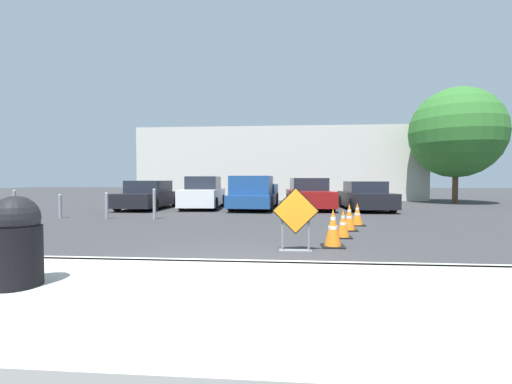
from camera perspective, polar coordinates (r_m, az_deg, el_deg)
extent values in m
plane|color=#333335|center=(15.41, 1.44, -3.25)|extent=(96.00, 96.00, 0.00)
cube|color=#ADAAA3|center=(4.05, -8.30, -17.43)|extent=(30.04, 3.19, 0.14)
cube|color=#ADAAA3|center=(5.55, -4.52, -12.03)|extent=(30.04, 0.20, 0.14)
cube|color=black|center=(6.80, 6.62, -3.13)|extent=(0.92, 0.02, 0.92)
cube|color=orange|center=(6.78, 6.63, -3.14)|extent=(0.87, 0.02, 0.87)
cube|color=slate|center=(6.96, 6.58, -9.65)|extent=(0.64, 0.20, 0.02)
cube|color=slate|center=(6.88, 4.41, -6.44)|extent=(0.04, 0.04, 0.81)
cube|color=slate|center=(6.90, 8.78, -6.44)|extent=(0.04, 0.04, 0.81)
cube|color=black|center=(7.51, 12.69, -8.80)|extent=(0.47, 0.47, 0.03)
cone|color=orange|center=(7.44, 12.71, -5.70)|extent=(0.35, 0.35, 0.79)
cylinder|color=white|center=(7.42, 12.72, -4.37)|extent=(0.11, 0.11, 0.07)
cylinder|color=white|center=(7.44, 12.71, -5.82)|extent=(0.19, 0.19, 0.07)
cube|color=black|center=(8.70, 14.28, -7.31)|extent=(0.41, 0.41, 0.03)
cone|color=orange|center=(8.65, 14.31, -5.03)|extent=(0.31, 0.31, 0.67)
cylinder|color=white|center=(8.63, 14.31, -4.07)|extent=(0.10, 0.10, 0.06)
cylinder|color=white|center=(8.65, 14.30, -5.12)|extent=(0.17, 0.17, 0.06)
cube|color=black|center=(9.95, 15.26, -6.15)|extent=(0.43, 0.43, 0.03)
cone|color=orange|center=(9.90, 15.28, -3.97)|extent=(0.32, 0.32, 0.73)
cylinder|color=white|center=(9.88, 15.29, -3.05)|extent=(0.10, 0.10, 0.07)
cylinder|color=white|center=(9.90, 15.28, -4.06)|extent=(0.18, 0.18, 0.07)
cube|color=black|center=(11.13, 16.51, -5.30)|extent=(0.46, 0.46, 0.03)
cone|color=orange|center=(11.09, 16.52, -3.49)|extent=(0.34, 0.34, 0.67)
cylinder|color=white|center=(11.08, 16.53, -2.73)|extent=(0.11, 0.11, 0.06)
cylinder|color=white|center=(11.09, 16.52, -3.56)|extent=(0.19, 0.19, 0.06)
cube|color=black|center=(17.59, -17.53, -1.09)|extent=(2.00, 4.44, 0.63)
cube|color=#1E232D|center=(17.67, -17.41, 0.88)|extent=(1.71, 2.06, 0.58)
cylinder|color=black|center=(16.01, -16.62, -2.01)|extent=(0.22, 0.63, 0.63)
cylinder|color=black|center=(16.76, -22.12, -1.90)|extent=(0.22, 0.63, 0.63)
cylinder|color=black|center=(18.55, -13.37, -1.44)|extent=(0.22, 0.63, 0.63)
cylinder|color=black|center=(19.20, -18.28, -1.37)|extent=(0.22, 0.63, 0.63)
cube|color=white|center=(17.33, -8.77, -0.81)|extent=(1.96, 4.46, 0.79)
cube|color=#1E232D|center=(17.42, -8.72, 1.54)|extent=(1.62, 2.10, 0.63)
cylinder|color=black|center=(15.89, -6.83, -1.97)|extent=(0.24, 0.63, 0.62)
cylinder|color=black|center=(16.19, -12.33, -1.93)|extent=(0.24, 0.63, 0.62)
cylinder|color=black|center=(18.57, -5.66, -1.39)|extent=(0.24, 0.63, 0.62)
cylinder|color=black|center=(18.82, -10.40, -1.37)|extent=(0.24, 0.63, 0.62)
cube|color=navy|center=(16.89, -0.12, -1.17)|extent=(2.21, 5.32, 0.55)
cube|color=navy|center=(15.70, -0.71, 1.14)|extent=(1.88, 2.18, 0.85)
cube|color=navy|center=(19.10, 0.80, 0.70)|extent=(1.83, 0.20, 0.45)
cube|color=navy|center=(17.81, 3.25, 0.60)|extent=(0.24, 2.51, 0.45)
cube|color=navy|center=(18.05, -2.54, 0.62)|extent=(0.24, 2.51, 0.45)
cylinder|color=black|center=(15.24, 2.38, -1.95)|extent=(0.28, 0.73, 0.72)
cylinder|color=black|center=(15.51, -4.16, -1.88)|extent=(0.28, 0.73, 0.72)
cylinder|color=black|center=(18.36, 3.29, -1.27)|extent=(0.28, 0.73, 0.72)
cylinder|color=black|center=(18.58, -2.17, -1.23)|extent=(0.28, 0.73, 0.72)
cube|color=maroon|center=(16.92, 8.77, -0.94)|extent=(2.17, 4.79, 0.71)
cube|color=#1E232D|center=(17.01, 8.72, 1.29)|extent=(1.78, 2.25, 0.60)
cylinder|color=black|center=(15.65, 12.60, -1.95)|extent=(0.25, 0.70, 0.69)
cylinder|color=black|center=(15.39, 6.34, -1.98)|extent=(0.25, 0.70, 0.69)
cylinder|color=black|center=(18.49, 10.77, -1.33)|extent=(0.25, 0.70, 0.69)
cylinder|color=black|center=(18.27, 5.47, -1.35)|extent=(0.25, 0.70, 0.69)
cube|color=black|center=(16.94, 17.73, -1.15)|extent=(1.94, 4.32, 0.66)
cube|color=#1E232D|center=(17.02, 17.66, 0.84)|extent=(1.67, 2.00, 0.51)
cylinder|color=black|center=(15.91, 21.88, -2.08)|extent=(0.21, 0.64, 0.63)
cylinder|color=black|center=(15.46, 15.84, -2.13)|extent=(0.21, 0.64, 0.63)
cylinder|color=black|center=(18.45, 19.30, -1.50)|extent=(0.21, 0.64, 0.63)
cylinder|color=black|center=(18.06, 14.06, -1.52)|extent=(0.21, 0.64, 0.63)
cylinder|color=black|center=(5.07, -35.05, -8.76)|extent=(0.56, 0.56, 0.72)
sphere|color=black|center=(5.01, -35.15, -3.57)|extent=(0.53, 0.53, 0.53)
cylinder|color=gray|center=(12.84, -16.58, -2.05)|extent=(0.11, 0.11, 1.05)
sphere|color=gray|center=(12.81, -16.61, 0.29)|extent=(0.12, 0.12, 0.12)
cylinder|color=gray|center=(13.59, -23.62, -2.19)|extent=(0.11, 0.11, 0.91)
sphere|color=gray|center=(13.57, -23.65, -0.27)|extent=(0.12, 0.12, 0.12)
cylinder|color=gray|center=(14.53, -29.84, -2.17)|extent=(0.11, 0.11, 0.84)
sphere|color=gray|center=(14.50, -29.87, -0.51)|extent=(0.12, 0.12, 0.12)
cylinder|color=gray|center=(15.60, -35.27, -1.72)|extent=(0.11, 0.11, 0.99)
sphere|color=gray|center=(15.58, -35.30, 0.10)|extent=(0.12, 0.12, 0.12)
cube|color=beige|center=(26.21, 3.83, 4.56)|extent=(20.24, 5.00, 5.15)
cylinder|color=#513823|center=(23.85, 30.26, 1.03)|extent=(0.32, 0.32, 2.23)
sphere|color=#2D6B28|center=(24.01, 30.40, 8.51)|extent=(5.36, 5.36, 5.36)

